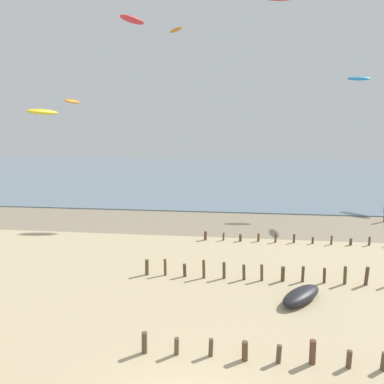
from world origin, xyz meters
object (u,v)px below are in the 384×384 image
grounded_kite (301,295)px  kite_aloft_2 (72,101)px  kite_aloft_8 (359,79)px  kite_aloft_7 (43,112)px  kite_aloft_5 (176,30)px  kite_aloft_6 (132,20)px

grounded_kite → kite_aloft_2: (-24.54, 28.76, 11.66)m
grounded_kite → kite_aloft_8: 27.68m
kite_aloft_2 → grounded_kite: bearing=54.5°
kite_aloft_2 → kite_aloft_7: kite_aloft_2 is taller
grounded_kite → kite_aloft_5: (-11.14, 31.76, 20.88)m
kite_aloft_7 → kite_aloft_2: bearing=34.1°
grounded_kite → kite_aloft_6: bearing=-101.7°
kite_aloft_7 → kite_aloft_8: 32.44m
grounded_kite → kite_aloft_8: (9.31, 22.58, 13.04)m
kite_aloft_6 → kite_aloft_8: (21.66, 6.92, -4.31)m
kite_aloft_5 → kite_aloft_6: kite_aloft_5 is taller
kite_aloft_5 → kite_aloft_7: bearing=-82.2°
kite_aloft_7 → grounded_kite: bearing=-104.3°
grounded_kite → kite_aloft_8: size_ratio=1.18×
kite_aloft_2 → kite_aloft_7: bearing=24.1°
kite_aloft_6 → kite_aloft_7: (-10.27, 2.28, -7.68)m
grounded_kite → kite_aloft_8: kite_aloft_8 is taller
grounded_kite → kite_aloft_5: bearing=-120.6°
grounded_kite → kite_aloft_2: bearing=-99.5°
kite_aloft_6 → kite_aloft_8: 23.14m
kite_aloft_2 → kite_aloft_6: (12.19, -13.09, 5.69)m
kite_aloft_2 → kite_aloft_5: 16.54m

